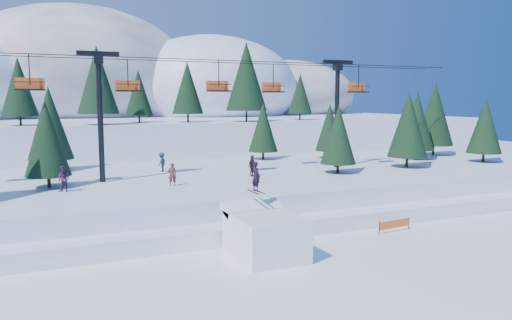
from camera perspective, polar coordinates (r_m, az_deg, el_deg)
name	(u,v)px	position (r m, az deg, el deg)	size (l,w,h in m)	color
ground	(315,265)	(28.29, 6.78, -11.79)	(160.00, 160.00, 0.00)	white
mid_shelf	(210,189)	(43.93, -5.31, -3.33)	(70.00, 22.00, 2.50)	white
berm	(256,222)	(34.96, 0.02, -7.15)	(70.00, 6.00, 1.10)	white
mountain_ridge	(85,96)	(96.72, -18.99, 6.92)	(119.00, 60.03, 26.46)	white
jump_kicker	(265,234)	(29.10, 1.00, -8.43)	(3.65, 4.97, 5.38)	white
chairlift	(214,96)	(43.44, -4.78, 7.26)	(46.62, 3.21, 10.28)	black
conifer_stand	(210,124)	(43.94, -5.31, 4.08)	(62.92, 17.66, 9.79)	black
distant_skiers	(191,167)	(42.65, -7.40, -0.75)	(27.82, 8.68, 1.87)	#1F3942
banner_near	(394,224)	(35.81, 15.54, -7.08)	(2.84, 0.36, 0.90)	black
banner_far	(414,214)	(39.36, 17.58, -5.89)	(2.65, 1.13, 0.90)	black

